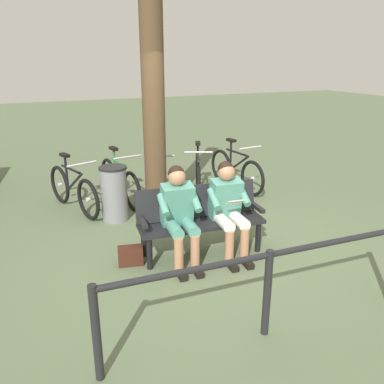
# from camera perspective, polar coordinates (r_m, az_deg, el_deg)

# --- Properties ---
(ground_plane) EXTENTS (40.00, 40.00, 0.00)m
(ground_plane) POSITION_cam_1_polar(r_m,az_deg,el_deg) (5.39, 3.53, -7.81)
(ground_plane) COLOR #566647
(bench) EXTENTS (1.64, 0.64, 0.87)m
(bench) POSITION_cam_1_polar(r_m,az_deg,el_deg) (5.06, 1.10, -3.33)
(bench) COLOR black
(bench) RESTS_ON ground
(person_reading) EXTENTS (0.52, 0.79, 1.20)m
(person_reading) POSITION_cam_1_polar(r_m,az_deg,el_deg) (4.97, 5.25, -1.87)
(person_reading) COLOR #4C8C7A
(person_reading) RESTS_ON ground
(person_companion) EXTENTS (0.52, 0.79, 1.20)m
(person_companion) POSITION_cam_1_polar(r_m,az_deg,el_deg) (4.77, -1.84, -2.74)
(person_companion) COLOR #4C8C7A
(person_companion) RESTS_ON ground
(handbag) EXTENTS (0.32, 0.20, 0.24)m
(handbag) POSITION_cam_1_polar(r_m,az_deg,el_deg) (4.95, -8.85, -9.06)
(handbag) COLOR #3F1E14
(handbag) RESTS_ON ground
(tree_trunk) EXTENTS (0.34, 0.34, 3.97)m
(tree_trunk) POSITION_cam_1_polar(r_m,az_deg,el_deg) (6.02, -5.65, 14.67)
(tree_trunk) COLOR #4C3823
(tree_trunk) RESTS_ON ground
(litter_bin) EXTENTS (0.42, 0.42, 0.86)m
(litter_bin) POSITION_cam_1_polar(r_m,az_deg,el_deg) (6.19, -11.15, -0.22)
(litter_bin) COLOR slate
(litter_bin) RESTS_ON ground
(bicycle_purple) EXTENTS (0.48, 1.68, 0.94)m
(bicycle_purple) POSITION_cam_1_polar(r_m,az_deg,el_deg) (7.65, 6.34, 3.14)
(bicycle_purple) COLOR black
(bicycle_purple) RESTS_ON ground
(bicycle_silver) EXTENTS (0.76, 1.56, 0.94)m
(bicycle_silver) POSITION_cam_1_polar(r_m,az_deg,el_deg) (7.30, 0.86, 2.50)
(bicycle_silver) COLOR black
(bicycle_silver) RESTS_ON ground
(bicycle_green) EXTENTS (0.72, 1.58, 0.94)m
(bicycle_green) POSITION_cam_1_polar(r_m,az_deg,el_deg) (7.08, -4.46, 1.93)
(bicycle_green) COLOR black
(bicycle_green) RESTS_ON ground
(bicycle_black) EXTENTS (0.48, 1.67, 0.94)m
(bicycle_black) POSITION_cam_1_polar(r_m,az_deg,el_deg) (7.03, -10.40, 1.52)
(bicycle_black) COLOR black
(bicycle_black) RESTS_ON ground
(bicycle_blue) EXTENTS (0.64, 1.62, 0.94)m
(bicycle_blue) POSITION_cam_1_polar(r_m,az_deg,el_deg) (6.75, -16.77, 0.29)
(bicycle_blue) COLOR black
(bicycle_blue) RESTS_ON ground
(railing_fence) EXTENTS (3.07, 0.23, 0.85)m
(railing_fence) POSITION_cam_1_polar(r_m,az_deg,el_deg) (3.61, 10.93, -11.95)
(railing_fence) COLOR black
(railing_fence) RESTS_ON ground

